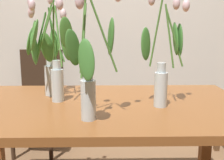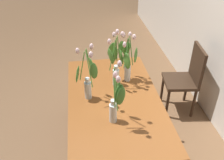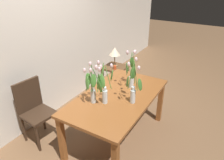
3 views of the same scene
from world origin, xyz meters
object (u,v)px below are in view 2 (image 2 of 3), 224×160
(tulip_vase_2, at_px, (115,102))
(dining_chair, at_px, (187,76))
(tulip_vase_3, at_px, (88,80))
(dining_table, at_px, (114,105))
(tulip_vase_1, at_px, (128,61))
(tulip_vase_0, at_px, (115,64))

(tulip_vase_2, xyz_separation_m, dining_chair, (-0.91, 1.07, -0.43))
(tulip_vase_3, bearing_deg, dining_table, 80.38)
(dining_table, bearing_deg, tulip_vase_1, 148.88)
(tulip_vase_0, bearing_deg, dining_chair, 108.24)
(dining_table, xyz_separation_m, tulip_vase_1, (-0.31, 0.19, 0.32))
(tulip_vase_1, distance_m, tulip_vase_3, 0.51)
(dining_table, bearing_deg, tulip_vase_0, 169.12)
(dining_table, height_order, tulip_vase_1, tulip_vase_1)
(tulip_vase_0, height_order, tulip_vase_1, tulip_vase_0)
(dining_table, bearing_deg, tulip_vase_3, -99.62)
(dining_table, xyz_separation_m, tulip_vase_2, (0.33, -0.04, 0.31))
(tulip_vase_1, height_order, tulip_vase_3, tulip_vase_3)
(tulip_vase_0, xyz_separation_m, tulip_vase_3, (0.22, -0.30, -0.02))
(tulip_vase_1, bearing_deg, tulip_vase_3, -58.28)
(tulip_vase_3, bearing_deg, tulip_vase_1, 121.72)
(dining_table, bearing_deg, dining_chair, 119.69)
(dining_table, distance_m, tulip_vase_1, 0.48)
(tulip_vase_0, relative_size, tulip_vase_3, 1.02)
(dining_table, relative_size, dining_chair, 1.72)
(dining_table, relative_size, tulip_vase_0, 2.73)
(tulip_vase_2, height_order, tulip_vase_3, tulip_vase_3)
(dining_chair, bearing_deg, tulip_vase_0, -71.76)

